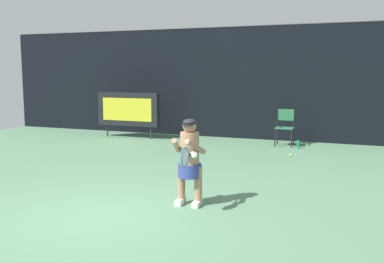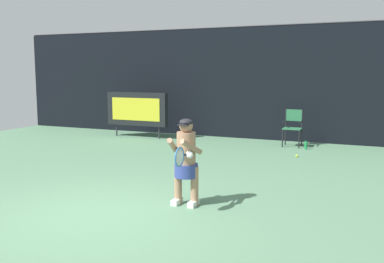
{
  "view_description": "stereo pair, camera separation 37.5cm",
  "coord_description": "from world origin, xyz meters",
  "px_view_note": "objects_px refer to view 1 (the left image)",
  "views": [
    {
      "loc": [
        3.63,
        -5.5,
        2.19
      ],
      "look_at": [
        0.63,
        2.26,
        1.05
      ],
      "focal_mm": 40.99,
      "sensor_mm": 36.0,
      "label": 1
    },
    {
      "loc": [
        3.98,
        -5.36,
        2.19
      ],
      "look_at": [
        0.63,
        2.26,
        1.05
      ],
      "focal_mm": 40.99,
      "sensor_mm": 36.0,
      "label": 2
    }
  ],
  "objects_px": {
    "scoreboard": "(128,109)",
    "water_bottle": "(298,144)",
    "tennis_player": "(189,159)",
    "tennis_racket": "(185,157)",
    "tennis_ball_spare": "(291,155)",
    "umpire_chair": "(285,125)"
  },
  "relations": [
    {
      "from": "water_bottle",
      "to": "tennis_ball_spare",
      "type": "bearing_deg",
      "value": -90.91
    },
    {
      "from": "tennis_player",
      "to": "umpire_chair",
      "type": "bearing_deg",
      "value": 85.47
    },
    {
      "from": "tennis_player",
      "to": "tennis_racket",
      "type": "height_order",
      "value": "tennis_player"
    },
    {
      "from": "tennis_ball_spare",
      "to": "umpire_chair",
      "type": "bearing_deg",
      "value": 104.96
    },
    {
      "from": "umpire_chair",
      "to": "tennis_racket",
      "type": "xyz_separation_m",
      "value": [
        -0.38,
        -6.96,
        0.29
      ]
    },
    {
      "from": "umpire_chair",
      "to": "tennis_ball_spare",
      "type": "relative_size",
      "value": 15.88
    },
    {
      "from": "water_bottle",
      "to": "tennis_player",
      "type": "bearing_deg",
      "value": -98.97
    },
    {
      "from": "tennis_ball_spare",
      "to": "tennis_player",
      "type": "bearing_deg",
      "value": -100.99
    },
    {
      "from": "scoreboard",
      "to": "water_bottle",
      "type": "bearing_deg",
      "value": -1.1
    },
    {
      "from": "tennis_racket",
      "to": "tennis_ball_spare",
      "type": "height_order",
      "value": "tennis_racket"
    },
    {
      "from": "scoreboard",
      "to": "tennis_ball_spare",
      "type": "distance_m",
      "value": 5.79
    },
    {
      "from": "umpire_chair",
      "to": "tennis_ball_spare",
      "type": "xyz_separation_m",
      "value": [
        0.43,
        -1.61,
        -0.58
      ]
    },
    {
      "from": "water_bottle",
      "to": "tennis_ball_spare",
      "type": "xyz_separation_m",
      "value": [
        -0.02,
        -1.24,
        -0.09
      ]
    },
    {
      "from": "scoreboard",
      "to": "tennis_racket",
      "type": "height_order",
      "value": "scoreboard"
    },
    {
      "from": "water_bottle",
      "to": "scoreboard",
      "type": "bearing_deg",
      "value": 178.9
    },
    {
      "from": "scoreboard",
      "to": "tennis_racket",
      "type": "distance_m",
      "value": 8.2
    },
    {
      "from": "water_bottle",
      "to": "tennis_player",
      "type": "xyz_separation_m",
      "value": [
        -0.96,
        -6.09,
        0.65
      ]
    },
    {
      "from": "scoreboard",
      "to": "umpire_chair",
      "type": "distance_m",
      "value": 5.14
    },
    {
      "from": "scoreboard",
      "to": "tennis_ball_spare",
      "type": "relative_size",
      "value": 32.35
    },
    {
      "from": "water_bottle",
      "to": "tennis_racket",
      "type": "height_order",
      "value": "tennis_racket"
    },
    {
      "from": "water_bottle",
      "to": "tennis_ball_spare",
      "type": "relative_size",
      "value": 3.9
    },
    {
      "from": "water_bottle",
      "to": "umpire_chair",
      "type": "bearing_deg",
      "value": 140.34
    }
  ]
}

